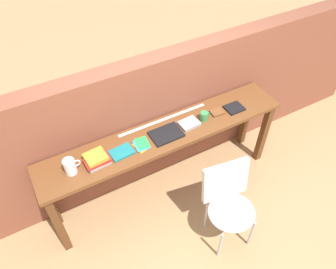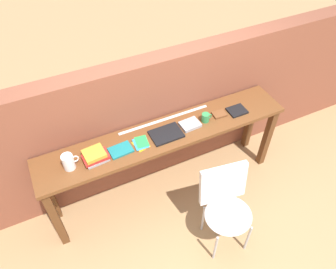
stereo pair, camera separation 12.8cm
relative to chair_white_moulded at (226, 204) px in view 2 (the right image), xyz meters
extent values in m
plane|color=tan|center=(-0.25, 0.45, -0.53)|extent=(40.00, 40.00, 0.00)
cube|color=brown|center=(-0.25, 1.09, 0.22)|extent=(6.00, 0.20, 1.50)
cube|color=brown|center=(-0.25, 0.75, 0.33)|extent=(2.50, 0.44, 0.04)
cube|color=#5B341A|center=(-1.44, 0.59, -0.11)|extent=(0.07, 0.07, 0.84)
cube|color=#5B341A|center=(0.94, 0.59, -0.11)|extent=(0.07, 0.07, 0.84)
cube|color=#5B341A|center=(-1.44, 0.91, -0.11)|extent=(0.07, 0.07, 0.84)
cube|color=#5B341A|center=(0.94, 0.91, -0.11)|extent=(0.07, 0.07, 0.84)
ellipsoid|color=white|center=(-0.01, -0.07, -0.08)|extent=(0.50, 0.48, 0.08)
cube|color=white|center=(0.02, 0.12, 0.16)|extent=(0.45, 0.17, 0.40)
cylinder|color=#B2B2B7|center=(-0.20, -0.20, -0.32)|extent=(0.02, 0.02, 0.41)
cylinder|color=#B2B2B7|center=(0.13, -0.25, -0.32)|extent=(0.02, 0.02, 0.41)
cylinder|color=#B2B2B7|center=(-0.15, 0.11, -0.32)|extent=(0.02, 0.02, 0.41)
cylinder|color=#B2B2B7|center=(0.18, 0.06, -0.32)|extent=(0.02, 0.02, 0.41)
cylinder|color=white|center=(-1.18, 0.72, 0.43)|extent=(0.10, 0.10, 0.15)
cone|color=white|center=(-1.18, 0.69, 0.52)|extent=(0.04, 0.03, 0.04)
torus|color=white|center=(-1.12, 0.72, 0.44)|extent=(0.07, 0.01, 0.07)
cube|color=#9E9EA3|center=(-0.95, 0.72, 0.37)|extent=(0.21, 0.17, 0.03)
cube|color=red|center=(-0.95, 0.71, 0.39)|extent=(0.23, 0.15, 0.03)
cube|color=gold|center=(-0.95, 0.72, 0.43)|extent=(0.19, 0.18, 0.03)
cube|color=#19757A|center=(-0.72, 0.72, 0.36)|extent=(0.22, 0.16, 0.02)
cube|color=yellow|center=(-0.53, 0.71, 0.35)|extent=(0.14, 0.16, 0.00)
cube|color=orange|center=(-0.52, 0.72, 0.36)|extent=(0.10, 0.16, 0.00)
cube|color=#E5334C|center=(-0.51, 0.73, 0.36)|extent=(0.14, 0.16, 0.00)
cube|color=#3399D8|center=(-0.53, 0.72, 0.36)|extent=(0.13, 0.16, 0.00)
cube|color=green|center=(-0.51, 0.73, 0.37)|extent=(0.13, 0.16, 0.00)
cube|color=black|center=(-0.26, 0.72, 0.36)|extent=(0.30, 0.22, 0.02)
cube|color=#9E9EA3|center=(0.00, 0.74, 0.37)|extent=(0.20, 0.16, 0.03)
cylinder|color=#338C4C|center=(0.17, 0.73, 0.40)|extent=(0.08, 0.08, 0.09)
torus|color=#338C4C|center=(0.21, 0.73, 0.40)|extent=(0.06, 0.01, 0.06)
cube|color=brown|center=(0.34, 0.74, 0.37)|extent=(0.14, 0.11, 0.02)
cube|color=black|center=(0.53, 0.71, 0.36)|extent=(0.18, 0.15, 0.02)
cube|color=silver|center=(-0.19, 0.92, 0.35)|extent=(0.96, 0.03, 0.00)
camera|label=1|loc=(-1.29, -1.17, 2.58)|focal=35.00mm
camera|label=2|loc=(-1.18, -1.23, 2.58)|focal=35.00mm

